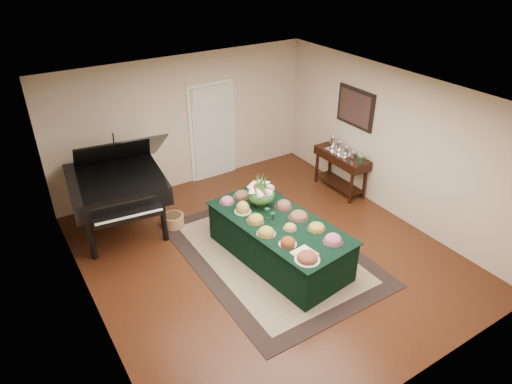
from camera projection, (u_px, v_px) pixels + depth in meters
ground at (266, 254)px, 7.66m from camera, size 6.00×6.00×0.00m
area_rug at (271, 253)px, 7.67m from camera, size 2.57×3.60×0.01m
kitchen_doorway at (212, 132)px, 9.61m from camera, size 1.05×0.07×2.10m
buffet_table at (279, 240)px, 7.37m from camera, size 1.44×2.56×0.73m
food_platters at (276, 217)px, 7.22m from camera, size 1.06×2.39×0.14m
cutting_board at (304, 251)px, 6.46m from camera, size 0.33×0.33×0.10m
green_goblets at (270, 215)px, 7.18m from camera, size 0.08×0.23×0.18m
floral_centerpiece at (261, 192)px, 7.45m from camera, size 0.47×0.47×0.47m
grand_piano at (117, 183)px, 7.82m from camera, size 1.83×2.01×1.87m
wicker_basket at (174, 221)px, 8.32m from camera, size 0.37×0.37×0.23m
mahogany_sideboard at (341, 162)px, 9.24m from camera, size 0.45×1.25×0.83m
tea_service at (341, 147)px, 9.12m from camera, size 0.34×0.74×0.30m
pink_bouquet at (361, 156)px, 8.69m from camera, size 0.17×0.17×0.21m
wall_painting at (355, 108)px, 8.79m from camera, size 0.05×0.95×0.75m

